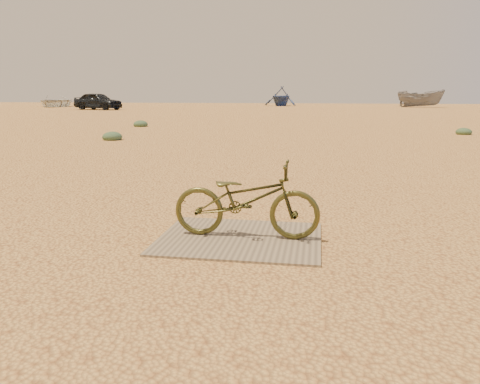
% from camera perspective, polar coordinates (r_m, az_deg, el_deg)
% --- Properties ---
extents(ground, '(120.00, 120.00, 0.00)m').
position_cam_1_polar(ground, '(5.08, -2.13, -4.53)').
color(ground, '#DFAA58').
rests_on(ground, ground).
extents(plywood_board, '(1.61, 1.32, 0.02)m').
position_cam_1_polar(plywood_board, '(4.73, 0.00, -5.66)').
color(plywood_board, '#857356').
rests_on(plywood_board, ground).
extents(bicycle, '(1.46, 0.52, 0.77)m').
position_cam_1_polar(bicycle, '(4.65, 0.77, -0.92)').
color(bicycle, '#44431C').
rests_on(bicycle, plywood_board).
extents(car, '(4.56, 2.76, 1.45)m').
position_cam_1_polar(car, '(42.43, -16.94, 10.56)').
color(car, black).
rests_on(car, ground).
extents(boat_near_left, '(4.69, 5.99, 1.13)m').
position_cam_1_polar(boat_near_left, '(52.40, -21.67, 10.25)').
color(boat_near_left, silver).
rests_on(boat_near_left, ground).
extents(boat_far_left, '(4.32, 4.74, 2.14)m').
position_cam_1_polar(boat_far_left, '(52.49, 5.02, 11.59)').
color(boat_far_left, navy).
rests_on(boat_far_left, ground).
extents(boat_mid_right, '(4.76, 3.07, 1.72)m').
position_cam_1_polar(boat_mid_right, '(50.61, 21.13, 10.59)').
color(boat_mid_right, slate).
rests_on(boat_mid_right, ground).
extents(kale_a, '(0.61, 0.61, 0.33)m').
position_cam_1_polar(kale_a, '(15.17, -15.29, 6.14)').
color(kale_a, '#486442').
rests_on(kale_a, ground).
extents(kale_b, '(0.54, 0.54, 0.30)m').
position_cam_1_polar(kale_b, '(18.36, 25.59, 6.35)').
color(kale_b, '#486442').
rests_on(kale_b, ground).
extents(kale_c, '(0.62, 0.62, 0.34)m').
position_cam_1_polar(kale_c, '(20.90, -12.01, 7.81)').
color(kale_c, '#486442').
rests_on(kale_c, ground).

